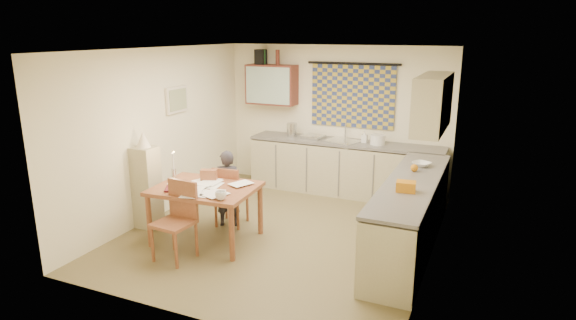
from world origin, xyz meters
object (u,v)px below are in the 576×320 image
at_px(dining_table, 206,213).
at_px(chair_far, 231,207).
at_px(counter_back, 344,168).
at_px(person, 228,188).
at_px(stove, 394,246).
at_px(counter_right, 410,215).
at_px(shelf_stand, 147,187).

relative_size(dining_table, chair_far, 1.54).
xyz_separation_m(counter_back, person, (-1.10, -2.03, 0.11)).
xyz_separation_m(chair_far, person, (-0.03, -0.03, 0.28)).
bearing_deg(stove, counter_right, 90.00).
xyz_separation_m(counter_right, chair_far, (-2.49, -0.24, -0.18)).
xyz_separation_m(dining_table, person, (-0.00, 0.56, 0.18)).
distance_m(counter_back, shelf_stand, 3.30).
distance_m(stove, shelf_stand, 3.55).
bearing_deg(counter_back, chair_far, -118.26).
relative_size(counter_right, shelf_stand, 2.51).
bearing_deg(shelf_stand, dining_table, -3.22).
bearing_deg(chair_far, person, 41.98).
height_order(dining_table, shelf_stand, shelf_stand).
xyz_separation_m(stove, person, (-2.53, 0.71, 0.11)).
height_order(stove, shelf_stand, shelf_stand).
height_order(counter_right, chair_far, counter_right).
xyz_separation_m(counter_right, dining_table, (-2.52, -0.83, -0.07)).
bearing_deg(stove, chair_far, 163.47).
bearing_deg(chair_far, counter_right, 179.72).
distance_m(dining_table, chair_far, 0.60).
distance_m(counter_back, dining_table, 2.81).
bearing_deg(person, counter_right, 162.70).
relative_size(counter_back, chair_far, 3.74).
bearing_deg(chair_far, dining_table, 81.31).
xyz_separation_m(counter_back, chair_far, (-1.07, -1.99, -0.18)).
bearing_deg(chair_far, stove, 157.69).
bearing_deg(shelf_stand, stove, -3.29).
xyz_separation_m(chair_far, shelf_stand, (-1.05, -0.54, 0.31)).
bearing_deg(stove, shelf_stand, 176.71).
bearing_deg(chair_far, shelf_stand, 21.39).
bearing_deg(counter_right, person, -173.80).
relative_size(person, shelf_stand, 0.95).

